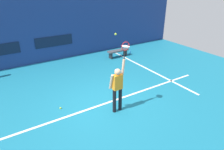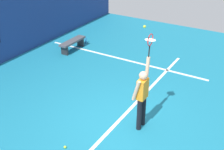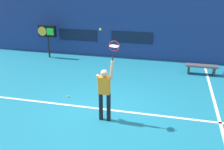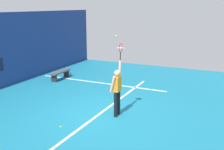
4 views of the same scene
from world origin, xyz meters
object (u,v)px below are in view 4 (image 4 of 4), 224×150
tennis_player (117,89)px  spare_ball (61,127)px  tennis_racket (121,49)px  tennis_ball (116,36)px  court_bench (60,73)px  water_bottle (71,73)px

tennis_player → spare_ball: (-1.75, 1.22, -0.98)m
tennis_racket → spare_ball: bearing=149.0°
tennis_ball → spare_ball: tennis_ball is taller
spare_ball → court_bench: bearing=35.7°
court_bench → tennis_racket: bearing=-121.6°
tennis_racket → court_bench: 6.02m
spare_ball → tennis_ball: bearing=-36.7°
water_bottle → tennis_racket: bearing=-129.2°
tennis_racket → court_bench: size_ratio=0.44×
tennis_player → water_bottle: (4.22, 4.81, -0.89)m
tennis_player → tennis_racket: size_ratio=3.23×
tennis_racket → water_bottle: tennis_racket is taller
tennis_racket → court_bench: bearing=58.4°
tennis_ball → court_bench: 6.41m
tennis_racket → tennis_player: bearing=179.2°
tennis_player → water_bottle: 6.46m
tennis_racket → spare_ball: 3.35m
spare_ball → water_bottle: bearing=31.1°
tennis_racket → tennis_ball: 0.63m
tennis_racket → spare_ball: tennis_racket is taller
court_bench → spare_ball: size_ratio=20.59×
tennis_player → water_bottle: tennis_player is taller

